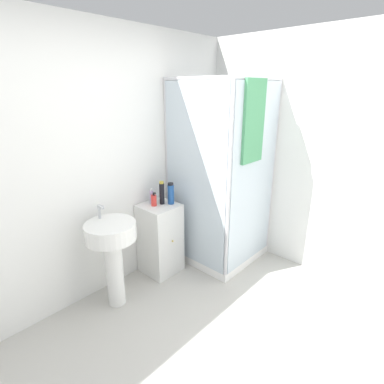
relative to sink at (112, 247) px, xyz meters
The scene contains 10 objects.
ground_plane 1.51m from the sink, 84.07° to the right, with size 12.00×12.00×0.00m, color #B2AFA8.
wall_back 0.74m from the sink, 66.22° to the left, with size 6.40×0.06×2.50m, color white.
wall_right 2.39m from the sink, 36.74° to the right, with size 0.06×6.40×2.50m, color white.
shower_enclosure 1.33m from the sink, 10.07° to the right, with size 0.88×0.91×2.04m.
vanity_cabinet 0.69m from the sink, ahead, with size 0.37×0.40×0.78m.
sink is the anchor object (origin of this frame).
soap_dispenser 0.67m from the sink, 11.74° to the left, with size 0.06×0.06×0.15m.
shampoo_bottle_tall_black 0.77m from the sink, ahead, with size 0.05×0.05×0.25m.
shampoo_bottle_blue 0.82m from the sink, ahead, with size 0.07×0.07×0.23m.
lotion_bottle_white 0.71m from the sink, 16.41° to the left, with size 0.04×0.04×0.17m.
Camera 1 is at (-1.40, -0.74, 1.94)m, focal length 28.00 mm.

